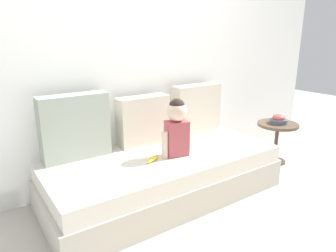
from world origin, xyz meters
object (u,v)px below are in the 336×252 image
object	(u,v)px
couch	(164,176)
toddler	(177,126)
throw_pillow_right	(196,109)
banana	(153,159)
side_table	(277,132)
fruit_bowl	(278,120)
throw_pillow_left	(75,127)
throw_pillow_center	(143,120)

from	to	relation	value
couch	toddler	size ratio (longest dim) A/B	4.19
throw_pillow_right	toddler	xyz separation A→B (m)	(-0.56, -0.42, 0.01)
toddler	throw_pillow_right	bearing A→B (deg)	37.01
toddler	banana	bearing A→B (deg)	179.81
couch	banana	size ratio (longest dim) A/B	12.16
throw_pillow_right	toddler	world-z (taller)	throw_pillow_right
side_table	fruit_bowl	bearing A→B (deg)	0.00
couch	fruit_bowl	xyz separation A→B (m)	(1.46, -0.07, 0.30)
throw_pillow_left	toddler	xyz separation A→B (m)	(0.72, -0.42, -0.01)
couch	toddler	xyz separation A→B (m)	(0.08, -0.07, 0.47)
throw_pillow_right	banana	distance (m)	0.93
throw_pillow_right	couch	bearing A→B (deg)	-151.30
couch	fruit_bowl	distance (m)	1.50
toddler	throw_pillow_center	bearing A→B (deg)	101.20
toddler	banana	size ratio (longest dim) A/B	2.90
toddler	banana	distance (m)	0.34
throw_pillow_right	banana	size ratio (longest dim) A/B	3.15
side_table	couch	bearing A→B (deg)	177.29
throw_pillow_right	toddler	size ratio (longest dim) A/B	1.08
toddler	side_table	distance (m)	1.41
side_table	banana	bearing A→B (deg)	179.98
couch	throw_pillow_center	distance (m)	0.55
throw_pillow_center	banana	distance (m)	0.49
couch	side_table	bearing A→B (deg)	-2.71
couch	throw_pillow_right	distance (m)	0.86
throw_pillow_right	throw_pillow_left	bearing A→B (deg)	180.00
banana	throw_pillow_left	bearing A→B (deg)	139.05
throw_pillow_left	throw_pillow_center	world-z (taller)	throw_pillow_left
throw_pillow_center	side_table	world-z (taller)	throw_pillow_center
throw_pillow_left	couch	bearing A→B (deg)	-28.70
couch	throw_pillow_center	bearing A→B (deg)	90.00
toddler	side_table	bearing A→B (deg)	0.01
throw_pillow_right	side_table	bearing A→B (deg)	-27.03
couch	throw_pillow_center	world-z (taller)	throw_pillow_center
couch	fruit_bowl	world-z (taller)	fruit_bowl
couch	throw_pillow_left	bearing A→B (deg)	151.30
couch	side_table	world-z (taller)	side_table
throw_pillow_right	side_table	xyz separation A→B (m)	(0.82, -0.42, -0.29)
throw_pillow_center	banana	xyz separation A→B (m)	(-0.16, -0.42, -0.21)
couch	throw_pillow_left	world-z (taller)	throw_pillow_left
banana	throw_pillow_center	bearing A→B (deg)	69.44
couch	throw_pillow_center	xyz separation A→B (m)	(0.00, 0.35, 0.43)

